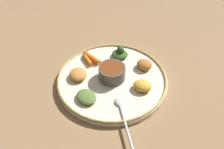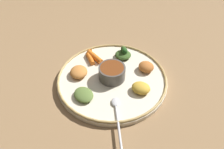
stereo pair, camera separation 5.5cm
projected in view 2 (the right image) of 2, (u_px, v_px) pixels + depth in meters
name	position (u px, v px, depth m)	size (l,w,h in m)	color
ground_plane	(112.00, 81.00, 0.76)	(2.40, 2.40, 0.00)	olive
platter	(112.00, 79.00, 0.75)	(0.37, 0.37, 0.02)	beige
platter_rim	(112.00, 77.00, 0.74)	(0.37, 0.37, 0.01)	tan
center_bowl	(112.00, 72.00, 0.73)	(0.09, 0.09, 0.05)	#4C4742
spoon	(117.00, 114.00, 0.63)	(0.10, 0.17, 0.01)	silver
greens_pile	(123.00, 53.00, 0.82)	(0.08, 0.08, 0.04)	#385623
carrot_near_spoon	(95.00, 56.00, 0.82)	(0.03, 0.09, 0.02)	orange
carrot_outer	(90.00, 58.00, 0.81)	(0.03, 0.08, 0.02)	orange
mound_collards	(84.00, 95.00, 0.68)	(0.07, 0.06, 0.02)	#567033
mound_lentil_yellow	(141.00, 88.00, 0.69)	(0.06, 0.05, 0.03)	gold
mound_squash	(79.00, 72.00, 0.75)	(0.06, 0.06, 0.03)	#C67A38
mound_chickpea	(146.00, 67.00, 0.76)	(0.05, 0.05, 0.03)	#B2662D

